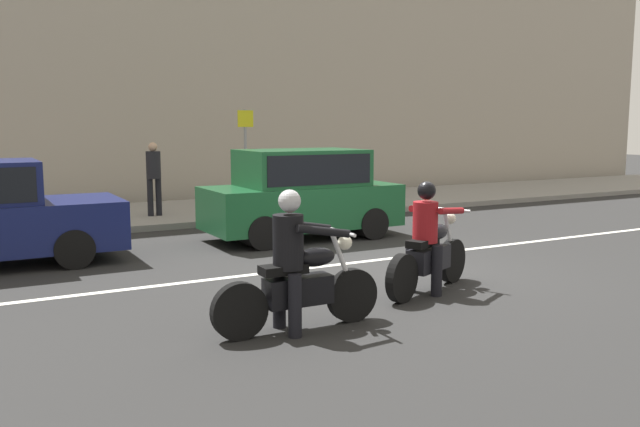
# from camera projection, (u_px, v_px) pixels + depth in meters

# --- Properties ---
(ground_plane) EXTENTS (80.00, 80.00, 0.00)m
(ground_plane) POSITION_uv_depth(u_px,v_px,m) (394.00, 272.00, 10.32)
(ground_plane) COLOR #262626
(sidewalk_slab) EXTENTS (40.00, 4.40, 0.14)m
(sidewalk_slab) POSITION_uv_depth(u_px,v_px,m) (217.00, 210.00, 17.25)
(sidewalk_slab) COLOR gray
(sidewalk_slab) RESTS_ON ground_plane
(building_facade) EXTENTS (40.00, 1.40, 10.65)m
(building_facade) POSITION_uv_depth(u_px,v_px,m) (174.00, 21.00, 19.50)
(building_facade) COLOR #A89E8E
(building_facade) RESTS_ON ground_plane
(lane_marking_stripe) EXTENTS (18.00, 0.14, 0.01)m
(lane_marking_stripe) POSITION_uv_depth(u_px,v_px,m) (391.00, 258.00, 11.38)
(lane_marking_stripe) COLOR silver
(lane_marking_stripe) RESTS_ON ground_plane
(motorcycle_with_rider_crimson) EXTENTS (1.93, 1.00, 1.54)m
(motorcycle_with_rider_crimson) POSITION_uv_depth(u_px,v_px,m) (428.00, 246.00, 9.03)
(motorcycle_with_rider_crimson) COLOR black
(motorcycle_with_rider_crimson) RESTS_ON ground_plane
(motorcycle_with_rider_black_leather) EXTENTS (2.04, 0.70, 1.59)m
(motorcycle_with_rider_black_leather) POSITION_uv_depth(u_px,v_px,m) (297.00, 273.00, 7.32)
(motorcycle_with_rider_black_leather) COLOR black
(motorcycle_with_rider_black_leather) RESTS_ON ground_plane
(parked_hatchback_forest_green) EXTENTS (3.90, 1.76, 1.80)m
(parked_hatchback_forest_green) POSITION_uv_depth(u_px,v_px,m) (302.00, 193.00, 13.26)
(parked_hatchback_forest_green) COLOR #164C28
(parked_hatchback_forest_green) RESTS_ON ground_plane
(street_sign_post) EXTENTS (0.44, 0.08, 2.56)m
(street_sign_post) POSITION_uv_depth(u_px,v_px,m) (246.00, 147.00, 17.68)
(street_sign_post) COLOR gray
(street_sign_post) RESTS_ON sidewalk_slab
(pedestrian_bystander) EXTENTS (0.34, 0.34, 1.74)m
(pedestrian_bystander) POSITION_uv_depth(u_px,v_px,m) (154.00, 173.00, 15.57)
(pedestrian_bystander) COLOR black
(pedestrian_bystander) RESTS_ON sidewalk_slab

